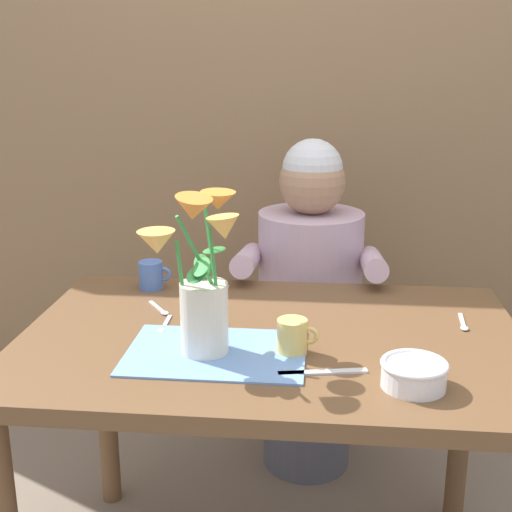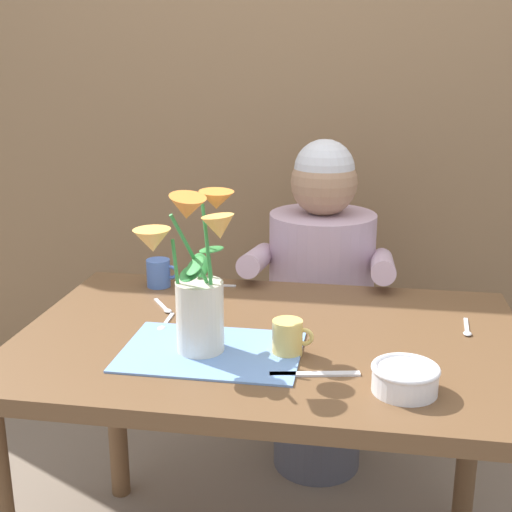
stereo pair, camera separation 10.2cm
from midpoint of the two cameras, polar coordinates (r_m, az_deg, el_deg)
wood_panel_backdrop at (r=2.56m, az=5.94°, el=13.40°), size 4.00×0.10×2.50m
dining_table at (r=1.68m, az=2.92°, el=-9.67°), size 1.20×0.80×0.74m
seated_person at (r=2.27m, az=6.68°, el=-4.83°), size 0.45×0.47×1.14m
striped_placemat at (r=1.55m, az=-1.83°, el=-8.00°), size 0.40×0.28×0.00m
flower_vase at (r=1.49m, az=-3.01°, el=-2.00°), size 0.24×0.26×0.37m
ceramic_bowl at (r=1.41m, az=14.44°, el=-9.86°), size 0.14×0.14×0.06m
dinner_knife at (r=1.45m, az=6.99°, el=-9.80°), size 0.19×0.05×0.00m
tea_cup at (r=1.97m, az=-6.64°, el=-1.43°), size 0.09×0.07×0.08m
ceramic_mug at (r=1.53m, az=4.64°, el=-6.83°), size 0.09×0.07×0.08m
spoon_0 at (r=1.70m, az=-5.95°, el=-5.74°), size 0.02×0.12×0.01m
spoon_1 at (r=1.75m, az=18.85°, el=-5.88°), size 0.02×0.12×0.01m
spoon_2 at (r=1.98m, az=-2.48°, el=-2.41°), size 0.12×0.02×0.01m
spoon_3 at (r=1.81m, az=-6.03°, el=-4.36°), size 0.08×0.11×0.01m
spoon_4 at (r=1.89m, az=-2.09°, el=-3.27°), size 0.02×0.12×0.01m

